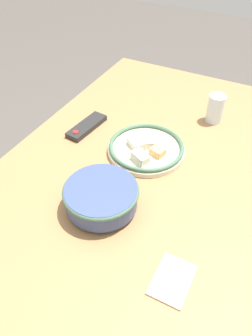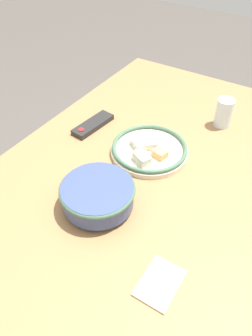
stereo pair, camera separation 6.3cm
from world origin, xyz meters
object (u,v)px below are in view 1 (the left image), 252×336
(food_plate, at_px, (146,148))
(tv_remote, at_px, (87,126))
(drinking_glass, at_px, (215,109))
(noodle_bowl, at_px, (101,196))

(food_plate, bearing_deg, tv_remote, 84.47)
(food_plate, distance_m, tv_remote, 0.26)
(food_plate, distance_m, drinking_glass, 0.33)
(tv_remote, bearing_deg, noodle_bowl, 135.26)
(noodle_bowl, bearing_deg, food_plate, -1.87)
(drinking_glass, bearing_deg, tv_remote, 123.58)
(noodle_bowl, height_order, food_plate, noodle_bowl)
(noodle_bowl, relative_size, food_plate, 0.81)
(tv_remote, height_order, drinking_glass, drinking_glass)
(tv_remote, bearing_deg, drinking_glass, -139.84)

